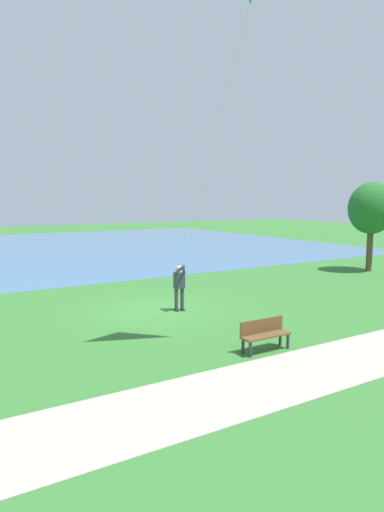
# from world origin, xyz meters

# --- Properties ---
(ground_plane) EXTENTS (120.00, 120.00, 0.00)m
(ground_plane) POSITION_xyz_m (0.00, 0.00, 0.00)
(ground_plane) COLOR #33702D
(lake_water) EXTENTS (36.00, 44.00, 0.01)m
(lake_water) POSITION_xyz_m (-24.29, 4.00, 0.00)
(lake_water) COLOR teal
(lake_water) RESTS_ON ground
(walkway_path) EXTENTS (2.84, 32.03, 0.02)m
(walkway_path) POSITION_xyz_m (7.10, 2.00, 0.01)
(walkway_path) COLOR #ADA393
(walkway_path) RESTS_ON ground
(person_kite_flyer) EXTENTS (0.62, 0.52, 1.83)m
(person_kite_flyer) POSITION_xyz_m (0.41, 0.63, 1.05)
(person_kite_flyer) COLOR #232328
(person_kite_flyer) RESTS_ON ground
(park_bench_near_walkway) EXTENTS (0.46, 1.51, 0.88)m
(park_bench_near_walkway) POSITION_xyz_m (5.41, 0.52, 0.51)
(park_bench_near_walkway) COLOR brown
(park_bench_near_walkway) RESTS_ON ground
(tree_treeline_center) EXTENTS (2.52, 2.87, 5.24)m
(tree_treeline_center) POSITION_xyz_m (-1.84, 14.82, 3.69)
(tree_treeline_center) COLOR brown
(tree_treeline_center) RESTS_ON ground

